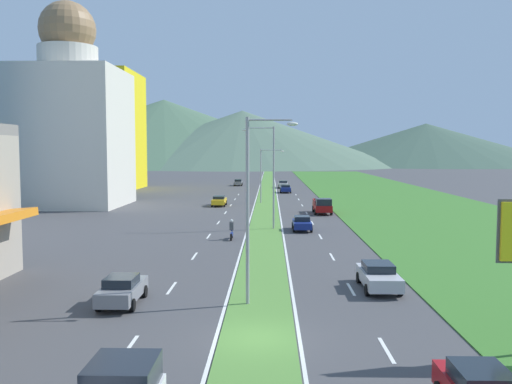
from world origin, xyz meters
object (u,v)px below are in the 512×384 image
object	(u,v)px
street_lamp_mid	(270,171)
pickup_truck_1	(322,206)
car_8	(302,223)
street_lamp_far	(264,171)
car_2	(122,289)
car_1	(379,276)
car_6	(283,184)
motorcycle_rider	(232,231)
street_lamp_near	(253,199)
car_3	(286,189)
car_7	(238,182)
car_4	(219,201)

from	to	relation	value
street_lamp_mid	pickup_truck_1	world-z (taller)	street_lamp_mid
street_lamp_mid	pickup_truck_1	xyz separation A→B (m)	(6.46, 13.29, -4.85)
car_8	street_lamp_far	bearing A→B (deg)	-171.68
street_lamp_mid	car_2	size ratio (longest dim) A/B	2.42
car_2	street_lamp_far	bearing A→B (deg)	-7.05
car_1	car_6	bearing A→B (deg)	-177.66
street_lamp_mid	motorcycle_rider	bearing A→B (deg)	-117.81
car_1	pickup_truck_1	world-z (taller)	pickup_truck_1
street_lamp_far	motorcycle_rider	distance (m)	33.57
street_lamp_near	car_2	xyz separation A→B (m)	(-6.67, -0.07, -4.66)
car_1	car_3	size ratio (longest dim) A/B	1.09
car_6	car_8	xyz separation A→B (m)	(0.39, -60.80, -0.06)
motorcycle_rider	car_6	bearing A→B (deg)	-5.26
street_lamp_near	car_7	size ratio (longest dim) A/B	2.23
car_8	pickup_truck_1	bearing A→B (deg)	166.63
car_1	motorcycle_rider	distance (m)	19.48
car_2	car_3	size ratio (longest dim) A/B	1.00
car_3	car_7	distance (m)	22.29
car_7	motorcycle_rider	xyz separation A→B (m)	(3.71, -73.45, 0.01)
street_lamp_far	car_1	distance (m)	50.88
car_1	car_6	distance (m)	83.50
street_lamp_far	car_3	xyz separation A→B (m)	(3.78, 20.27, -4.00)
car_7	car_8	distance (m)	68.58
street_lamp_far	car_6	world-z (taller)	street_lamp_far
street_lamp_mid	car_3	size ratio (longest dim) A/B	2.41
car_1	motorcycle_rider	xyz separation A→B (m)	(-9.53, 16.99, -0.02)
street_lamp_far	car_4	size ratio (longest dim) A/B	1.72
car_2	car_7	xyz separation A→B (m)	(0.45, 93.84, -0.03)
car_6	pickup_truck_1	distance (m)	46.83
car_6	car_7	size ratio (longest dim) A/B	1.10
street_lamp_far	car_7	distance (m)	40.88
car_7	pickup_truck_1	size ratio (longest dim) A/B	0.79
street_lamp_mid	car_2	distance (m)	28.36
street_lamp_mid	car_7	distance (m)	67.56
car_8	pickup_truck_1	xyz separation A→B (m)	(3.35, 14.12, 0.26)
street_lamp_near	street_lamp_mid	bearing A→B (deg)	88.07
car_6	street_lamp_far	bearing A→B (deg)	-6.27
car_1	car_6	xyz separation A→B (m)	(-3.41, 83.43, 0.02)
car_7	car_8	bearing A→B (deg)	-171.43
pickup_truck_1	street_lamp_near	bearing A→B (deg)	-10.41
car_8	car_2	bearing A→B (deg)	-22.29
car_4	car_8	xyz separation A→B (m)	(10.33, -23.54, -0.02)
street_lamp_near	street_lamp_far	xyz separation A→B (m)	(-0.03, 53.56, -0.67)
street_lamp_far	motorcycle_rider	bearing A→B (deg)	-94.26
car_4	car_1	bearing A→B (deg)	-163.88
car_4	car_8	distance (m)	25.70
car_4	pickup_truck_1	distance (m)	16.61
car_1	car_7	xyz separation A→B (m)	(-13.23, 90.44, -0.03)
street_lamp_mid	car_6	distance (m)	60.25
street_lamp_mid	pickup_truck_1	bearing A→B (deg)	64.08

